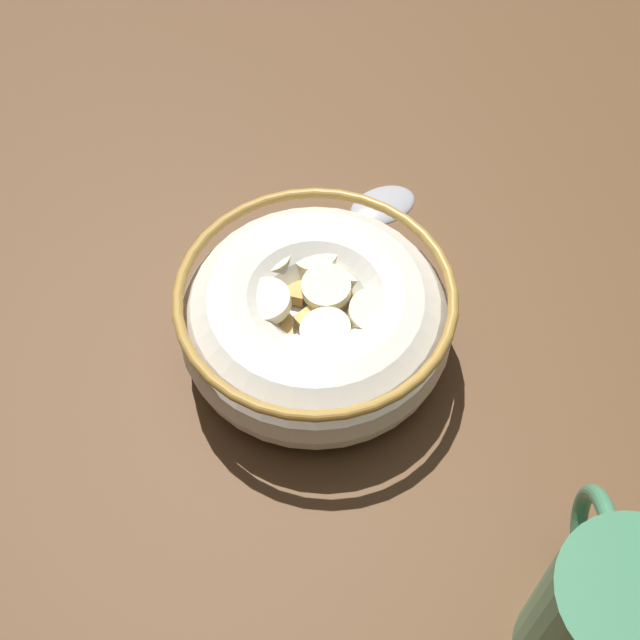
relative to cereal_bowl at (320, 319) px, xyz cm
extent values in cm
cube|color=brown|center=(-0.01, -0.01, -4.08)|extent=(116.72, 116.72, 2.00)
cylinder|color=silver|center=(-0.01, -0.01, -2.78)|extent=(8.41, 8.41, 0.60)
torus|color=silver|center=(-0.01, -0.01, -0.23)|extent=(15.29, 15.29, 5.69)
torus|color=#B28438|center=(-0.01, -0.01, 2.31)|extent=(15.43, 15.43, 0.60)
cylinder|color=white|center=(-0.01, -0.01, -0.08)|extent=(11.88, 11.88, 0.40)
cube|color=#AD7F42|center=(1.32, -1.28, 0.66)|extent=(2.54, 2.54, 1.02)
cube|color=tan|center=(-0.63, -0.22, 0.69)|extent=(2.50, 2.51, 0.94)
cube|color=#AD7F42|center=(-2.23, -0.28, 0.64)|extent=(2.08, 2.15, 1.01)
cube|color=tan|center=(-2.58, -3.96, 0.69)|extent=(2.52, 2.52, 0.92)
cube|color=tan|center=(-3.47, -1.74, 0.56)|extent=(2.06, 2.03, 0.89)
cube|color=#B78947|center=(-4.13, 2.17, 0.56)|extent=(2.52, 2.51, 0.99)
cube|color=#AD7F42|center=(2.93, -1.40, 0.64)|extent=(2.36, 2.30, 1.03)
cube|color=#AD7F42|center=(1.84, -4.12, 0.61)|extent=(2.35, 2.37, 0.89)
cube|color=#B78947|center=(1.85, 3.09, 0.45)|extent=(2.34, 2.33, 0.81)
cube|color=#B78947|center=(3.56, 2.36, 0.63)|extent=(2.48, 2.50, 0.97)
cube|color=tan|center=(-1.21, 2.13, 0.49)|extent=(1.93, 1.98, 0.91)
cube|color=tan|center=(1.74, 1.32, 0.56)|extent=(2.21, 2.18, 0.88)
cube|color=tan|center=(3.65, 0.14, 0.43)|extent=(2.32, 2.29, 0.91)
cube|color=tan|center=(-0.41, -4.66, 0.66)|extent=(2.26, 2.29, 0.90)
cube|color=#AD7F42|center=(4.82, -1.13, 0.67)|extent=(1.85, 1.81, 0.90)
cube|color=#AD7F42|center=(-1.15, 3.90, 0.57)|extent=(2.11, 2.04, 1.01)
cube|color=tan|center=(-4.62, 0.61, 0.62)|extent=(1.82, 1.82, 0.79)
cylinder|color=#F4EABC|center=(-2.66, 3.64, 1.62)|extent=(3.85, 3.91, 1.23)
cylinder|color=beige|center=(3.25, 2.68, 1.70)|extent=(2.92, 2.90, 0.93)
cylinder|color=#F9EFC6|center=(-1.75, -0.55, 1.34)|extent=(3.74, 3.80, 1.23)
cylinder|color=#F4EABC|center=(2.78, -2.36, 1.41)|extent=(3.13, 3.16, 1.15)
cylinder|color=#F4EABC|center=(-0.87, -3.14, 1.82)|extent=(3.87, 3.86, 1.16)
cylinder|color=beige|center=(1.08, -0.61, 1.51)|extent=(3.76, 3.72, 1.08)
cylinder|color=beige|center=(3.48, 0.20, 1.63)|extent=(3.25, 3.27, 1.31)
cylinder|color=#F9EFC6|center=(-3.70, 1.27, 1.63)|extent=(3.86, 3.89, 0.89)
cylinder|color=#F9EFC6|center=(-0.45, 2.69, 1.71)|extent=(3.92, 3.95, 1.13)
ellipsoid|color=#A5A5AD|center=(11.25, -4.50, -2.68)|extent=(5.01, 5.57, 0.80)
cube|color=#A5A5AD|center=(7.32, 2.40, -2.90)|extent=(6.44, 10.27, 0.36)
cylinder|color=#3F7F59|center=(-17.45, -12.66, 1.56)|extent=(6.87, 6.87, 9.28)
torus|color=#3F7F59|center=(-14.01, -12.66, 1.56)|extent=(5.99, 0.80, 5.99)
camera|label=1|loc=(-28.10, 0.24, 40.34)|focal=49.42mm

